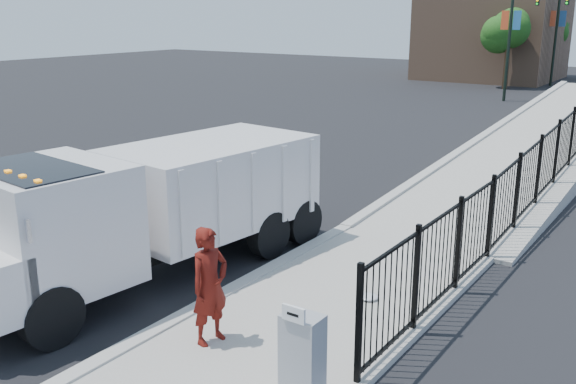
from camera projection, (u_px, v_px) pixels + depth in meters
The scene contains 15 objects.
ground at pixel (248, 285), 12.87m from camera, with size 120.00×120.00×0.00m, color black.
sidewalk at pixel (267, 353), 10.22m from camera, with size 3.55×12.00×0.12m, color #9E998E.
curb at pixel (178, 320), 11.26m from camera, with size 0.30×12.00×0.16m, color #ADAAA3.
ramp at pixel (549, 156), 24.44m from camera, with size 3.95×24.00×1.70m, color #9E998E.
iron_fence at pixel (569, 156), 20.24m from camera, with size 0.10×28.00×1.80m, color black.
truck at pixel (145, 205), 12.87m from camera, with size 3.47×8.36×2.78m.
worker at pixel (210, 286), 10.21m from camera, with size 0.71×0.47×1.95m, color #5A120C.
utility_cabinet at pixel (302, 357), 8.78m from camera, with size 0.55×0.40×1.25m, color gray.
arrow_sign at pixel (294, 314), 8.41m from camera, with size 0.35×0.04×0.22m, color white.
debris at pixel (369, 296), 11.99m from camera, with size 0.37×0.37×0.09m, color silver.
light_pole_0 at pixel (515, 28), 37.98m from camera, with size 3.77×0.22×8.00m.
light_pole_2 at pixel (561, 25), 45.93m from camera, with size 3.78×0.22×8.00m.
tree_0 at pixel (509, 32), 44.34m from camera, with size 2.77×2.77×5.39m.
tree_2 at pixel (552, 29), 52.28m from camera, with size 2.58×2.58×5.29m.
building at pixel (493, 28), 51.64m from camera, with size 10.00×10.00×8.00m, color #8C664C.
Camera 1 is at (7.36, -9.36, 5.31)m, focal length 40.00 mm.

